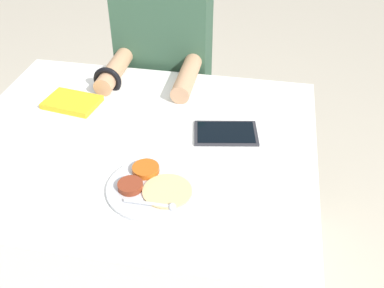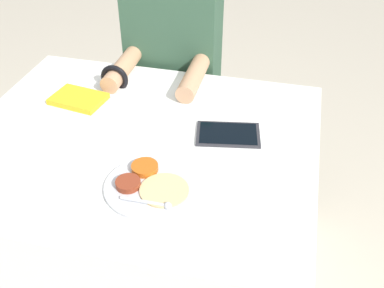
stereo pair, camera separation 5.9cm
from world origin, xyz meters
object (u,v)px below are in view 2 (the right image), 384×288
(thali_tray, at_px, (149,185))
(red_notebook, at_px, (78,99))
(tablet_device, at_px, (228,134))
(person_diner, at_px, (174,88))

(thali_tray, height_order, red_notebook, thali_tray)
(red_notebook, distance_m, tablet_device, 0.57)
(red_notebook, xyz_separation_m, person_diner, (0.24, 0.44, -0.17))
(tablet_device, relative_size, person_diner, 0.19)
(red_notebook, height_order, person_diner, person_diner)
(person_diner, bearing_deg, tablet_device, -57.12)
(red_notebook, distance_m, person_diner, 0.53)
(red_notebook, relative_size, person_diner, 0.17)
(thali_tray, relative_size, person_diner, 0.22)
(thali_tray, bearing_deg, person_diner, 101.12)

